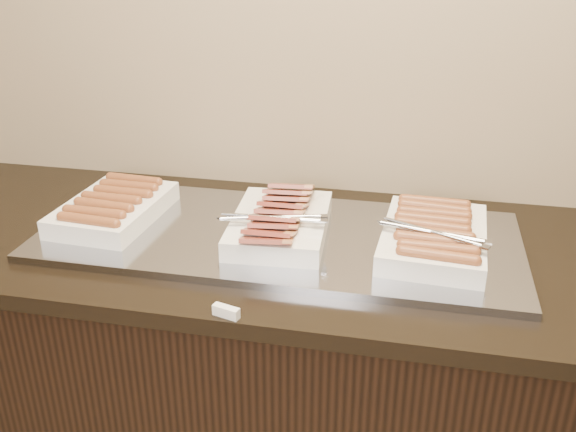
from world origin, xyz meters
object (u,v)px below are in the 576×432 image
(dish_right, at_px, (434,236))
(dish_center, at_px, (279,222))
(counter, at_px, (271,380))
(warming_tray, at_px, (278,237))
(dish_left, at_px, (114,208))

(dish_right, bearing_deg, dish_center, -176.58)
(counter, bearing_deg, dish_right, -0.55)
(warming_tray, bearing_deg, dish_left, 180.00)
(dish_left, xyz_separation_m, dish_right, (0.83, -0.00, 0.00))
(dish_center, height_order, dish_right, dish_center)
(warming_tray, bearing_deg, dish_center, -44.91)
(counter, distance_m, warming_tray, 0.46)
(dish_left, relative_size, dish_center, 0.93)
(counter, xyz_separation_m, dish_left, (-0.42, 0.00, 0.50))
(counter, height_order, dish_center, dish_center)
(dish_center, distance_m, dish_right, 0.38)
(counter, xyz_separation_m, warming_tray, (0.02, 0.00, 0.46))
(dish_center, bearing_deg, dish_right, -3.54)
(counter, relative_size, dish_left, 5.90)
(counter, bearing_deg, warming_tray, 0.00)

